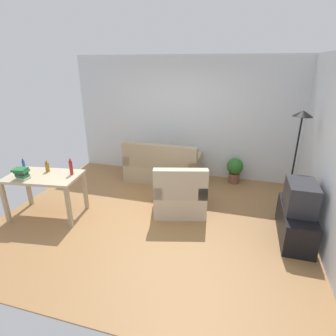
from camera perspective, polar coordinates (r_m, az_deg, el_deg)
The scene contains 13 objects.
ground_plane at distance 4.83m, azimuth -2.81°, elevation -10.41°, with size 5.20×4.40×0.02m, color #9E7042.
wall_rear at distance 6.34m, azimuth 3.40°, elevation 10.55°, with size 5.20×0.10×2.70m, color silver.
couch at distance 6.14m, azimuth -1.10°, elevation 0.10°, with size 1.65×0.84×0.92m.
tv_stand at distance 4.63m, azimuth 25.26°, elevation -10.53°, with size 0.44×1.10×0.48m.
tv at distance 4.43m, azimuth 26.23°, elevation -5.42°, with size 0.41×0.60×0.44m.
torchiere_lamp at distance 5.05m, azimuth 25.93°, elevation 6.42°, with size 0.32×0.32×1.81m.
desk at distance 5.05m, azimuth -24.64°, elevation -2.56°, with size 1.28×0.86×0.76m.
potted_plant at distance 6.19m, azimuth 13.88°, elevation -0.16°, with size 0.36×0.36×0.57m.
armchair at distance 4.87m, azimuth 2.50°, elevation -5.66°, with size 1.09×1.04×0.92m.
bottle_blue at distance 5.38m, azimuth -28.14°, elevation 0.54°, with size 0.05×0.05×0.21m.
bottle_amber at distance 5.12m, azimuth -24.11°, elevation 0.20°, with size 0.07×0.07×0.20m.
bottle_red at distance 4.82m, azimuth -19.78°, elevation 0.10°, with size 0.06×0.06×0.28m.
book_stack at distance 4.98m, azimuth -28.47°, elevation -0.98°, with size 0.25×0.21×0.18m.
Camera 1 is at (1.35, -3.88, 2.52)m, focal length 28.91 mm.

